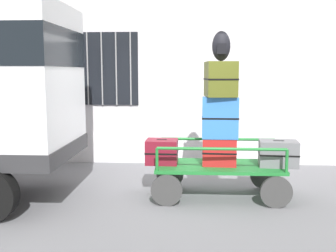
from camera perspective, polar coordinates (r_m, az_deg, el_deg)
ground_plane at (r=6.49m, az=0.88°, el=-9.60°), size 40.00×40.00×0.00m
building_wall at (r=8.44m, az=1.52°, el=11.59°), size 12.00×0.38×5.00m
luggage_cart at (r=6.26m, az=7.33°, el=-6.59°), size 2.04×1.01×0.51m
cart_railing at (r=6.17m, az=7.39°, el=-2.94°), size 1.91×0.87×0.35m
suitcase_left_bottom at (r=6.23m, az=-0.88°, el=-3.69°), size 0.51×0.42×0.38m
suitcase_midleft_bottom at (r=6.17m, az=7.39°, el=-3.68°), size 0.54×0.37×0.42m
suitcase_midleft_middle at (r=6.06m, az=7.49°, el=1.18°), size 0.56×0.30×0.63m
suitcase_midleft_top at (r=6.07m, az=7.56°, el=6.70°), size 0.50×0.59×0.53m
suitcase_center_bottom at (r=6.28m, az=15.56°, el=-3.82°), size 0.61×0.44×0.40m
backpack at (r=6.05m, az=7.66°, el=11.30°), size 0.27×0.22×0.44m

